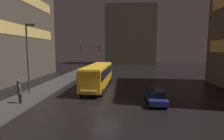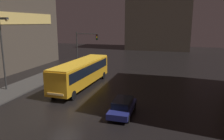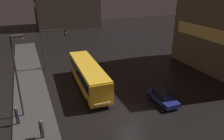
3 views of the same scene
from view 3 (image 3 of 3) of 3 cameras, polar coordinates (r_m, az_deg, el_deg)
ground_plane at (r=22.83m, az=4.55°, el=-12.33°), size 120.00×120.00×0.00m
sidewalk_left at (r=29.65m, az=-20.46°, el=-5.02°), size 4.00×48.00×0.15m
bus_near at (r=27.94m, az=-6.27°, el=-0.95°), size 3.04×12.10×3.26m
car_taxi at (r=25.66m, az=13.13°, el=-6.84°), size 1.79×4.32×1.39m
pedestrian_near at (r=22.94m, az=-23.66°, el=-10.52°), size 0.35×0.35×1.84m
pedestrian_mid at (r=20.35m, az=-17.99°, el=-14.04°), size 0.51×0.51×1.84m
traffic_light_main at (r=34.72m, az=-15.65°, el=7.08°), size 3.75×0.35×6.42m
street_lamp_sidewalk at (r=22.31m, az=-23.48°, el=1.11°), size 1.25×0.36×8.32m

